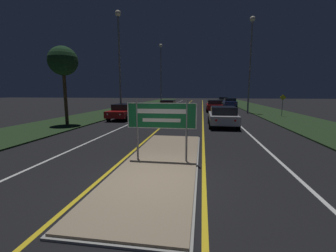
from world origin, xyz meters
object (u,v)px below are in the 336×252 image
(streetlight_right_near, at_px, (251,50))
(warning_sign, at_px, (283,103))
(highway_sign, at_px, (161,118))
(streetlight_left_near, at_px, (119,49))
(car_receding_0, at_px, (223,116))
(car_receding_3, at_px, (223,100))
(car_receding_2, at_px, (230,102))
(car_receding_1, at_px, (214,106))
(car_approaching_1, at_px, (168,106))
(car_approaching_0, at_px, (123,111))
(streetlight_left_far, at_px, (161,65))

(streetlight_right_near, xyz_separation_m, warning_sign, (2.60, -3.39, -5.63))
(highway_sign, relative_size, streetlight_left_near, 0.25)
(car_receding_0, distance_m, car_receding_3, 32.54)
(car_receding_0, height_order, warning_sign, warning_sign)
(streetlight_left_near, relative_size, warning_sign, 4.56)
(car_receding_0, relative_size, car_receding_2, 1.03)
(car_receding_1, distance_m, warning_sign, 8.06)
(streetlight_right_near, height_order, warning_sign, streetlight_right_near)
(highway_sign, xyz_separation_m, car_receding_0, (2.87, 8.88, -0.84))
(highway_sign, distance_m, car_approaching_1, 20.29)
(car_receding_2, bearing_deg, car_approaching_0, -123.18)
(highway_sign, bearing_deg, streetlight_right_near, 71.19)
(streetlight_left_near, bearing_deg, car_approaching_1, 62.16)
(car_receding_2, xyz_separation_m, warning_sign, (3.46, -13.49, 0.59))
(warning_sign, bearing_deg, car_receding_3, 97.98)
(streetlight_left_far, distance_m, car_receding_1, 17.05)
(car_approaching_1, relative_size, warning_sign, 2.16)
(car_receding_0, relative_size, car_approaching_0, 0.96)
(car_receding_2, distance_m, car_receding_3, 11.78)
(car_receding_2, distance_m, car_approaching_0, 20.97)
(streetlight_left_near, distance_m, car_approaching_0, 5.88)
(highway_sign, distance_m, car_receding_0, 9.37)
(highway_sign, relative_size, car_receding_1, 0.58)
(streetlight_right_near, xyz_separation_m, car_approaching_1, (-9.46, 0.66, -6.25))
(streetlight_left_far, bearing_deg, car_receding_0, -69.99)
(warning_sign, bearing_deg, highway_sign, -119.89)
(car_approaching_0, bearing_deg, streetlight_left_far, 91.28)
(highway_sign, xyz_separation_m, car_receding_3, (5.67, 41.29, -0.85))
(streetlight_right_near, bearing_deg, car_receding_0, -109.52)
(streetlight_left_near, relative_size, car_receding_1, 2.35)
(car_receding_2, height_order, car_approaching_0, car_receding_2)
(streetlight_left_near, bearing_deg, highway_sign, -64.25)
(car_receding_1, relative_size, warning_sign, 1.95)
(streetlight_right_near, distance_m, car_receding_3, 22.78)
(warning_sign, bearing_deg, car_receding_2, 104.41)
(highway_sign, bearing_deg, car_receding_3, 82.18)
(car_approaching_0, bearing_deg, car_receding_2, 56.82)
(car_receding_3, height_order, car_approaching_1, car_approaching_1)
(streetlight_right_near, bearing_deg, car_approaching_1, 176.03)
(car_approaching_1, bearing_deg, warning_sign, -18.55)
(streetlight_right_near, relative_size, warning_sign, 4.92)
(streetlight_right_near, relative_size, car_approaching_0, 2.43)
(streetlight_left_near, distance_m, streetlight_left_far, 20.55)
(streetlight_left_far, bearing_deg, car_receding_1, -54.75)
(car_approaching_0, bearing_deg, car_receding_1, 46.32)
(streetlight_right_near, bearing_deg, streetlight_left_far, 131.67)
(car_receding_0, bearing_deg, streetlight_left_near, 154.52)
(streetlight_left_far, xyz_separation_m, car_receding_0, (9.09, -24.95, -6.56))
(highway_sign, height_order, car_receding_1, highway_sign)
(streetlight_left_far, xyz_separation_m, streetlight_right_near, (12.83, -14.41, -0.30))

